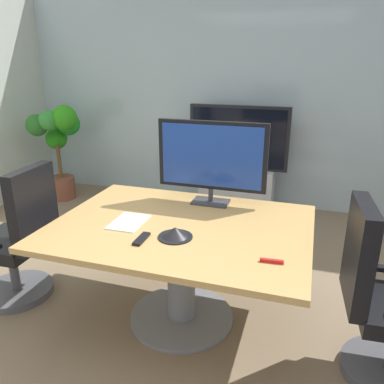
{
  "coord_description": "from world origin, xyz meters",
  "views": [
    {
      "loc": [
        0.82,
        -2.06,
        1.82
      ],
      "look_at": [
        0.02,
        0.43,
        0.91
      ],
      "focal_mm": 35.79,
      "sensor_mm": 36.0,
      "label": 1
    }
  ],
  "objects_px": {
    "tv_monitor": "(212,158)",
    "conference_phone": "(175,233)",
    "potted_plant": "(58,139)",
    "remote_control": "(142,239)",
    "office_chair_left": "(20,245)",
    "wall_display_unit": "(237,176)",
    "conference_table": "(181,250)",
    "office_chair_right": "(383,309)"
  },
  "relations": [
    {
      "from": "tv_monitor",
      "to": "conference_phone",
      "type": "relative_size",
      "value": 3.82
    },
    {
      "from": "tv_monitor",
      "to": "potted_plant",
      "type": "height_order",
      "value": "tv_monitor"
    },
    {
      "from": "potted_plant",
      "to": "remote_control",
      "type": "bearing_deg",
      "value": -45.18
    },
    {
      "from": "office_chair_left",
      "to": "wall_display_unit",
      "type": "xyz_separation_m",
      "value": [
        1.22,
        2.38,
        -0.01
      ]
    },
    {
      "from": "conference_table",
      "to": "potted_plant",
      "type": "bearing_deg",
      "value": 140.71
    },
    {
      "from": "potted_plant",
      "to": "remote_control",
      "type": "xyz_separation_m",
      "value": [
        2.26,
        -2.27,
        -0.05
      ]
    },
    {
      "from": "office_chair_left",
      "to": "conference_phone",
      "type": "relative_size",
      "value": 4.95
    },
    {
      "from": "office_chair_right",
      "to": "conference_phone",
      "type": "distance_m",
      "value": 1.29
    },
    {
      "from": "conference_table",
      "to": "office_chair_right",
      "type": "distance_m",
      "value": 1.29
    },
    {
      "from": "potted_plant",
      "to": "office_chair_right",
      "type": "bearing_deg",
      "value": -29.72
    },
    {
      "from": "office_chair_left",
      "to": "potted_plant",
      "type": "height_order",
      "value": "potted_plant"
    },
    {
      "from": "office_chair_right",
      "to": "conference_phone",
      "type": "height_order",
      "value": "office_chair_right"
    },
    {
      "from": "wall_display_unit",
      "to": "conference_phone",
      "type": "distance_m",
      "value": 2.49
    },
    {
      "from": "wall_display_unit",
      "to": "potted_plant",
      "type": "xyz_separation_m",
      "value": [
        -2.35,
        -0.29,
        0.38
      ]
    },
    {
      "from": "potted_plant",
      "to": "remote_control",
      "type": "height_order",
      "value": "potted_plant"
    },
    {
      "from": "remote_control",
      "to": "conference_phone",
      "type": "bearing_deg",
      "value": 27.73
    },
    {
      "from": "office_chair_left",
      "to": "office_chair_right",
      "type": "bearing_deg",
      "value": 87.34
    },
    {
      "from": "conference_table",
      "to": "office_chair_left",
      "type": "height_order",
      "value": "office_chair_left"
    },
    {
      "from": "conference_table",
      "to": "wall_display_unit",
      "type": "xyz_separation_m",
      "value": [
        -0.06,
        2.26,
        -0.12
      ]
    },
    {
      "from": "remote_control",
      "to": "office_chair_left",
      "type": "bearing_deg",
      "value": 170.47
    },
    {
      "from": "conference_table",
      "to": "wall_display_unit",
      "type": "height_order",
      "value": "wall_display_unit"
    },
    {
      "from": "wall_display_unit",
      "to": "remote_control",
      "type": "distance_m",
      "value": 2.58
    },
    {
      "from": "conference_table",
      "to": "office_chair_left",
      "type": "relative_size",
      "value": 1.59
    },
    {
      "from": "conference_table",
      "to": "potted_plant",
      "type": "relative_size",
      "value": 1.36
    },
    {
      "from": "tv_monitor",
      "to": "remote_control",
      "type": "xyz_separation_m",
      "value": [
        -0.24,
        -0.77,
        -0.35
      ]
    },
    {
      "from": "potted_plant",
      "to": "conference_table",
      "type": "bearing_deg",
      "value": -39.29
    },
    {
      "from": "tv_monitor",
      "to": "conference_phone",
      "type": "height_order",
      "value": "tv_monitor"
    },
    {
      "from": "conference_table",
      "to": "tv_monitor",
      "type": "xyz_separation_m",
      "value": [
        0.09,
        0.47,
        0.55
      ]
    },
    {
      "from": "conference_table",
      "to": "remote_control",
      "type": "xyz_separation_m",
      "value": [
        -0.15,
        -0.3,
        0.2
      ]
    },
    {
      "from": "tv_monitor",
      "to": "remote_control",
      "type": "bearing_deg",
      "value": -107.23
    },
    {
      "from": "office_chair_left",
      "to": "office_chair_right",
      "type": "xyz_separation_m",
      "value": [
        2.56,
        -0.01,
        0.0
      ]
    },
    {
      "from": "wall_display_unit",
      "to": "conference_table",
      "type": "bearing_deg",
      "value": -88.53
    },
    {
      "from": "conference_table",
      "to": "remote_control",
      "type": "distance_m",
      "value": 0.39
    },
    {
      "from": "conference_phone",
      "to": "tv_monitor",
      "type": "bearing_deg",
      "value": 85.57
    },
    {
      "from": "conference_table",
      "to": "potted_plant",
      "type": "distance_m",
      "value": 3.13
    },
    {
      "from": "tv_monitor",
      "to": "potted_plant",
      "type": "bearing_deg",
      "value": 148.9
    },
    {
      "from": "tv_monitor",
      "to": "remote_control",
      "type": "relative_size",
      "value": 4.94
    },
    {
      "from": "conference_table",
      "to": "tv_monitor",
      "type": "relative_size",
      "value": 2.06
    },
    {
      "from": "office_chair_right",
      "to": "remote_control",
      "type": "xyz_separation_m",
      "value": [
        -1.43,
        -0.17,
        0.31
      ]
    },
    {
      "from": "tv_monitor",
      "to": "conference_phone",
      "type": "bearing_deg",
      "value": -94.43
    },
    {
      "from": "office_chair_left",
      "to": "remote_control",
      "type": "distance_m",
      "value": 1.19
    },
    {
      "from": "office_chair_left",
      "to": "wall_display_unit",
      "type": "height_order",
      "value": "wall_display_unit"
    }
  ]
}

